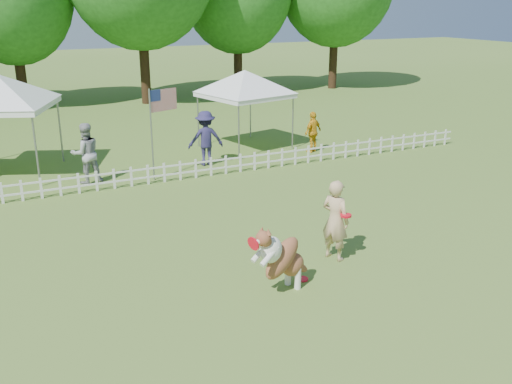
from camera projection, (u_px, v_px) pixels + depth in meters
ground at (280, 276)px, 11.29m from camera, size 120.00×120.00×0.00m
picket_fence at (172, 172)px, 17.19m from camera, size 22.00×0.08×0.60m
handler at (335, 220)px, 11.82m from camera, size 0.63×0.74×1.73m
dog at (283, 258)px, 10.48m from camera, size 1.43×0.88×1.40m
frisbee_on_turf at (302, 279)px, 11.16m from camera, size 0.28×0.28×0.02m
canopy_tent_left at (2, 126)px, 17.51m from camera, size 3.85×3.85×3.07m
canopy_tent_right at (245, 110)px, 20.82m from camera, size 3.26×3.26×2.79m
flag_pole at (152, 135)px, 16.97m from camera, size 1.03×0.49×2.77m
spectator_a at (86, 153)px, 16.86m from camera, size 0.95×0.78×1.81m
spectator_b at (206, 138)px, 18.72m from camera, size 1.25×0.83×1.81m
spectator_c at (313, 132)px, 20.43m from camera, size 0.93×0.66×1.46m
tree_center_left at (12, 7)px, 27.77m from camera, size 6.00×6.00×9.80m
tree_right at (237, 1)px, 32.57m from camera, size 6.20×6.20×10.40m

